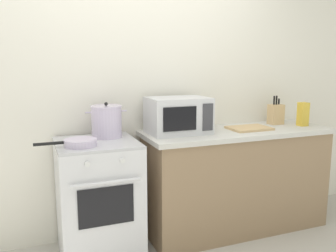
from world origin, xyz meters
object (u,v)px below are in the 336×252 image
at_px(stove, 99,199).
at_px(microwave, 178,115).
at_px(frying_pan, 79,143).
at_px(pasta_box, 303,114).
at_px(stock_pot, 107,121).
at_px(cutting_board, 249,128).
at_px(knife_block, 276,114).

distance_m(stove, microwave, 0.93).
distance_m(stove, frying_pan, 0.52).
xyz_separation_m(stove, pasta_box, (1.92, -0.03, 0.57)).
xyz_separation_m(frying_pan, pasta_box, (2.06, 0.08, 0.08)).
relative_size(stock_pot, pasta_box, 1.49).
distance_m(stock_pot, cutting_board, 1.26).
xyz_separation_m(stove, cutting_board, (1.35, 0.00, 0.47)).
relative_size(microwave, pasta_box, 2.27).
bearing_deg(stove, cutting_board, 0.05).
distance_m(microwave, knife_block, 1.05).
height_order(frying_pan, cutting_board, frying_pan).
relative_size(stock_pot, knife_block, 1.20).
bearing_deg(knife_block, frying_pan, -172.43).
bearing_deg(microwave, cutting_board, -6.80).
bearing_deg(pasta_box, stock_pot, 174.86).
bearing_deg(pasta_box, cutting_board, 176.97).
relative_size(frying_pan, knife_block, 1.58).
xyz_separation_m(microwave, knife_block, (1.05, 0.06, -0.05)).
distance_m(stock_pot, pasta_box, 1.82).
xyz_separation_m(stock_pot, knife_block, (1.64, 0.01, -0.03)).
xyz_separation_m(frying_pan, cutting_board, (1.49, 0.11, -0.02)).
bearing_deg(frying_pan, cutting_board, 4.23).
bearing_deg(knife_block, pasta_box, -44.13).
distance_m(cutting_board, knife_block, 0.43).
xyz_separation_m(stove, knife_block, (1.75, 0.14, 0.56)).
bearing_deg(knife_block, cutting_board, -160.33).
distance_m(frying_pan, knife_block, 1.90).
height_order(cutting_board, knife_block, knife_block).
relative_size(frying_pan, microwave, 0.86).
relative_size(cutting_board, pasta_box, 1.64).
relative_size(cutting_board, knife_block, 1.31).
bearing_deg(stove, microwave, 6.46).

